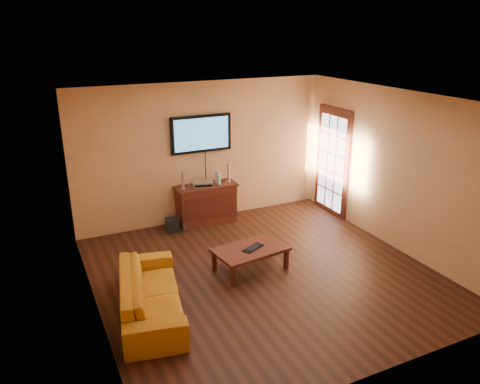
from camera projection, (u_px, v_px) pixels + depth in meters
ground_plane at (263, 274)px, 7.30m from camera, size 5.00×5.00×0.00m
room_walls at (246, 160)px, 7.26m from camera, size 5.00×5.00×5.00m
french_door at (332, 163)px, 9.39m from camera, size 0.07×1.02×2.22m
media_console at (206, 204)px, 9.08m from camera, size 1.19×0.46×0.77m
television at (201, 134)px, 8.78m from camera, size 1.19×0.08×0.70m
coffee_table at (250, 251)px, 7.31m from camera, size 1.20×0.82×0.38m
sofa at (150, 287)px, 6.20m from camera, size 0.95×2.04×0.77m
speaker_left at (183, 181)px, 8.70m from camera, size 0.09×0.09×0.34m
speaker_right at (228, 174)px, 9.10m from camera, size 0.10×0.10×0.35m
av_receiver at (203, 184)px, 8.89m from camera, size 0.44×0.37×0.09m
game_console at (218, 177)px, 9.00m from camera, size 0.06×0.18×0.25m
subwoofer at (172, 225)px, 8.77m from camera, size 0.29×0.29×0.25m
bottle at (186, 228)px, 8.71m from camera, size 0.07×0.07×0.20m
keyboard at (253, 248)px, 7.28m from camera, size 0.41×0.29×0.02m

